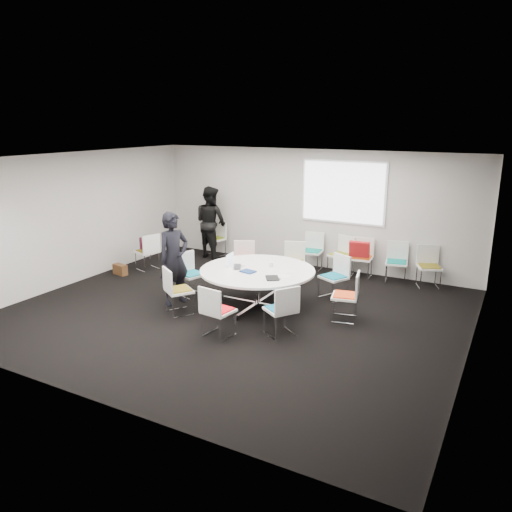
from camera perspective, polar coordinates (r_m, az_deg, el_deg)
The scene contains 31 objects.
room_shell at distance 8.88m, azimuth -1.83°, elevation 1.98°, with size 8.08×7.08×2.88m.
conference_table at distance 9.43m, azimuth 0.16°, elevation -2.68°, with size 2.17×2.17×0.73m.
projection_screen at distance 11.63m, azimuth 9.90°, elevation 7.18°, with size 1.90×0.03×1.35m, color white.
chair_ring_a at distance 9.01m, azimuth 10.16°, elevation -5.56°, with size 0.54×0.55×0.88m.
chair_ring_b at distance 10.02m, azimuth 8.88°, elevation -3.34°, with size 0.61×0.61×0.88m.
chair_ring_c at distance 10.91m, azimuth 4.32°, elevation -1.64°, with size 0.58×0.57×0.88m.
chair_ring_d at distance 10.96m, azimuth -1.35°, elevation -1.53°, with size 0.62×0.61×0.88m.
chair_ring_e at distance 10.16m, azimuth -7.40°, elevation -3.02°, with size 0.56×0.57×0.88m.
chair_ring_f at distance 9.26m, azimuth -8.82°, elevation -4.91°, with size 0.63×0.63×0.88m.
chair_ring_g at distance 8.24m, azimuth -4.37°, elevation -7.39°, with size 0.51×0.50×0.88m.
chair_ring_h at distance 8.27m, azimuth 2.87°, elevation -7.26°, with size 0.63×0.63×0.88m.
chair_back_a at distance 11.88m, azimuth 6.40°, elevation -0.28°, with size 0.51×0.50×0.88m.
chair_back_b at distance 11.64m, azimuth 9.63°, elevation -0.73°, with size 0.58×0.57×0.88m.
chair_back_c at distance 11.50m, azimuth 11.94°, elevation -1.04°, with size 0.50×0.49×0.88m.
chair_back_d at distance 11.32m, azimuth 15.70°, elevation -1.55°, with size 0.54×0.53×0.88m.
chair_back_e at distance 11.19m, azimuth 19.10°, elevation -2.03°, with size 0.60×0.59×0.88m.
chair_spare_left at distance 12.08m, azimuth -12.26°, elevation -0.28°, with size 0.57×0.58×0.88m.
chair_person_back at distance 13.10m, azimuth -4.71°, elevation 1.24°, with size 0.57×0.56×0.88m.
person_main at distance 9.62m, azimuth -9.37°, elevation -0.29°, with size 0.65×0.43×1.79m, color black.
person_back at distance 12.83m, azimuth -5.19°, elevation 3.88°, with size 0.89×0.70×1.84m, color black.
laptop at distance 9.50m, azimuth -1.86°, elevation -1.23°, with size 0.34×0.22×0.03m, color #333338.
laptop_lid at distance 9.60m, azimuth -2.99°, elevation -0.35°, with size 0.30×0.02×0.22m, color silver.
notebook_black at distance 8.84m, azimuth 1.87°, elevation -2.53°, with size 0.22×0.30×0.02m, color black.
tablet_folio at distance 9.21m, azimuth -0.93°, elevation -1.77°, with size 0.26×0.20×0.03m, color navy.
papers_right at distance 9.26m, azimuth 3.61°, elevation -1.78°, with size 0.30×0.21×0.00m, color silver.
papers_front at distance 8.99m, azimuth 2.95°, elevation -2.30°, with size 0.30×0.21×0.00m, color white.
cup at distance 9.53m, azimuth 1.71°, elevation -0.99°, with size 0.08×0.08×0.09m, color white.
phone at distance 8.83m, azimuth 2.40°, elevation -2.59°, with size 0.14×0.07×0.01m, color black.
maroon_bag at distance 12.01m, azimuth -12.39°, elevation 1.32°, with size 0.40×0.14×0.28m, color #411121.
brown_bag at distance 11.89m, azimuth -15.26°, elevation -1.50°, with size 0.36×0.16×0.24m, color #4A2D17.
red_jacket at distance 11.18m, azimuth 11.73°, elevation 0.76°, with size 0.44×0.10×0.35m, color #A91417.
Camera 1 is at (4.46, -7.46, 3.44)m, focal length 35.00 mm.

